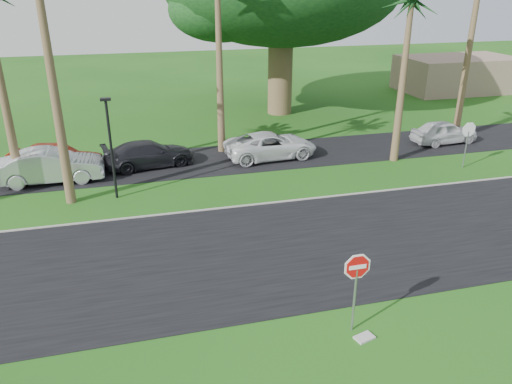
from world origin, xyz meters
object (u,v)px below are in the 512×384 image
Objects in this scene: car_minivan at (271,146)px; car_pickup at (444,132)px; stop_sign_near at (356,277)px; car_dark at (149,154)px; car_silver at (51,166)px; stop_sign_far at (468,136)px; car_red at (56,158)px.

car_pickup is at bearing -94.59° from car_minivan.
car_dark is at bearing 107.24° from stop_sign_near.
stop_sign_far is at bearing -99.17° from car_silver.
car_red reaches higher than car_pickup.
car_minivan is (11.41, -0.53, -0.09)m from car_red.
car_dark is at bearing 83.03° from car_minivan.
car_red is at bearing 84.15° from car_pickup.
car_dark is (-4.77, 15.38, -1.08)m from stop_sign_near.
car_pickup reaches higher than car_dark.
car_silver is 0.97× the size of car_minivan.
car_minivan is at bearing -102.60° from car_dark.
stop_sign_near is 0.51× the size of car_minivan.
car_minivan reaches higher than car_dark.
car_dark is 17.78m from car_pickup.
car_silver is 22.57m from car_pickup.
car_silver reaches higher than car_pickup.
car_silver is at bearing 87.50° from car_pickup.
car_silver is at bearing -170.27° from car_red.
stop_sign_near reaches higher than car_red.
stop_sign_far is 0.52× the size of car_silver.
car_dark is 1.15× the size of car_pickup.
car_minivan is (6.72, -0.28, 0.03)m from car_dark.
car_silver is 4.90m from car_dark.
car_silver is 1.21× the size of car_pickup.
stop_sign_near is 0.63× the size of car_pickup.
stop_sign_near is 19.95m from car_pickup.
stop_sign_far is 16.89m from car_dark.
car_minivan is (-9.55, 4.10, -1.05)m from stop_sign_far.
stop_sign_far is at bearing 43.73° from stop_sign_near.
car_silver is at bearing 92.39° from car_dark.
stop_sign_far is 0.56× the size of car_red.
stop_sign_far is 4.49m from car_pickup.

